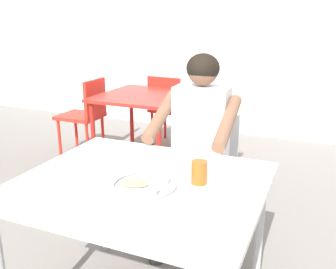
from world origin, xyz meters
The scene contains 9 objects.
table_foreground centered at (0.05, 0.06, 0.67)m, with size 1.09×0.93×0.74m.
thali_tray centered at (0.10, 0.01, 0.75)m, with size 0.28×0.28×0.03m.
drinking_cup centered at (0.30, 0.14, 0.80)m, with size 0.07×0.07×0.10m.
chair_foreground centered at (0.06, 1.02, 0.50)m, with size 0.44×0.43×0.85m.
diner_foreground centered at (0.07, 0.80, 0.74)m, with size 0.50×0.56×1.24m.
table_background_red centered at (-0.87, 1.90, 0.64)m, with size 0.81×0.88×0.73m.
chair_red_left centered at (-1.55, 1.89, 0.48)m, with size 0.44×0.39×0.84m.
chair_red_right centered at (-0.23, 1.92, 0.50)m, with size 0.43×0.44×0.84m.
chair_red_far centered at (-0.87, 2.53, 0.48)m, with size 0.45×0.44×0.82m.
Camera 1 is at (0.78, -1.31, 1.45)m, focal length 39.93 mm.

